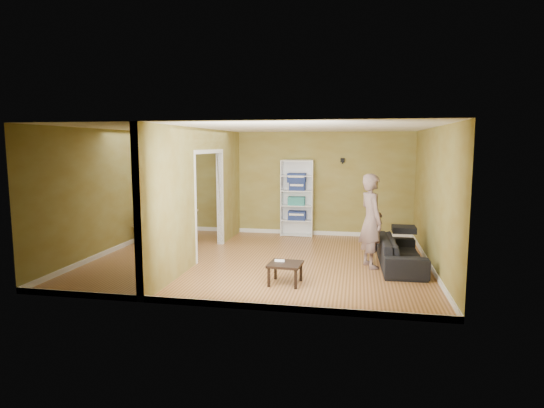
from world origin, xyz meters
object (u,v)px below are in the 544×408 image
at_px(coffee_table, 285,266).
at_px(chair_far, 180,218).
at_px(sofa, 401,248).
at_px(chair_left, 136,223).
at_px(person, 371,213).
at_px(bookshelf, 297,198).
at_px(chair_near, 165,227).
at_px(dining_table, 169,214).

bearing_deg(coffee_table, chair_far, 133.80).
distance_m(sofa, chair_left, 6.07).
distance_m(person, bookshelf, 3.26).
distance_m(chair_near, chair_far, 1.16).
xyz_separation_m(bookshelf, chair_left, (-3.65, -1.47, -0.52)).
bearing_deg(sofa, chair_far, 68.29).
height_order(person, dining_table, person).
relative_size(bookshelf, chair_left, 2.18).
height_order(sofa, coffee_table, sofa).
bearing_deg(dining_table, chair_left, -176.65).
xyz_separation_m(person, chair_left, (-5.39, 1.28, -0.59)).
distance_m(person, chair_far, 4.99).
relative_size(sofa, chair_near, 2.01).
bearing_deg(bookshelf, chair_near, -144.19).
height_order(sofa, dining_table, dining_table).
bearing_deg(chair_left, dining_table, 82.50).
xyz_separation_m(dining_table, chair_left, (-0.81, -0.05, -0.23)).
bearing_deg(chair_near, coffee_table, -20.41).
distance_m(coffee_table, chair_far, 4.57).
relative_size(sofa, person, 0.94).
bearing_deg(person, chair_near, 57.43).
height_order(person, chair_far, person).
relative_size(dining_table, chair_left, 1.36).
bearing_deg(person, bookshelf, 9.92).
xyz_separation_m(bookshelf, chair_far, (-2.82, -0.80, -0.47)).
xyz_separation_m(sofa, chair_left, (-5.95, 1.21, 0.07)).
xyz_separation_m(sofa, chair_near, (-5.01, 0.73, 0.11)).
relative_size(sofa, chair_far, 1.98).
bearing_deg(coffee_table, chair_near, 144.96).
height_order(chair_left, chair_near, chair_near).
bearing_deg(chair_left, person, 65.78).
distance_m(person, dining_table, 4.78).
bearing_deg(chair_far, dining_table, 64.79).
distance_m(sofa, chair_far, 5.46).
bearing_deg(person, coffee_table, 111.31).
xyz_separation_m(person, bookshelf, (-1.74, 2.76, -0.08)).
height_order(bookshelf, chair_left, bookshelf).
xyz_separation_m(coffee_table, chair_far, (-3.16, 3.30, 0.18)).
bearing_deg(chair_near, dining_table, 118.00).
distance_m(sofa, person, 0.87).
relative_size(person, chair_left, 2.35).
bearing_deg(sofa, person, 95.87).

